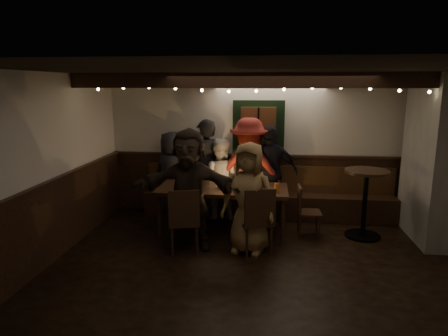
# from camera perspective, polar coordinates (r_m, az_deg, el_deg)

# --- Properties ---
(room) EXTENTS (6.02, 5.01, 2.62)m
(room) POSITION_cam_1_polar(r_m,az_deg,el_deg) (6.59, 15.65, -0.48)
(room) COLOR black
(room) RESTS_ON ground
(dining_table) EXTENTS (2.13, 0.91, 0.92)m
(dining_table) POSITION_cam_1_polar(r_m,az_deg,el_deg) (6.61, -0.22, -3.35)
(dining_table) COLOR black
(dining_table) RESTS_ON ground
(chair_near_left) EXTENTS (0.54, 0.54, 0.98)m
(chair_near_left) POSITION_cam_1_polar(r_m,az_deg,el_deg) (5.83, -5.75, -7.01)
(chair_near_left) COLOR black
(chair_near_left) RESTS_ON ground
(chair_near_right) EXTENTS (0.58, 0.58, 1.00)m
(chair_near_right) POSITION_cam_1_polar(r_m,az_deg,el_deg) (5.78, 4.80, -7.02)
(chair_near_right) COLOR black
(chair_near_right) RESTS_ON ground
(chair_end) EXTENTS (0.39, 0.39, 0.82)m
(chair_end) POSITION_cam_1_polar(r_m,az_deg,el_deg) (6.66, 11.44, -5.59)
(chair_end) COLOR black
(chair_end) RESTS_ON ground
(high_top) EXTENTS (0.70, 0.70, 1.11)m
(high_top) POSITION_cam_1_polar(r_m,az_deg,el_deg) (6.77, 19.54, -3.65)
(high_top) COLOR black
(high_top) RESTS_ON ground
(person_a) EXTENTS (0.90, 0.73, 1.59)m
(person_a) POSITION_cam_1_polar(r_m,az_deg,el_deg) (7.51, -7.40, -0.83)
(person_a) COLOR #212129
(person_a) RESTS_ON ground
(person_b) EXTENTS (0.79, 0.67, 1.82)m
(person_b) POSITION_cam_1_polar(r_m,az_deg,el_deg) (7.36, -2.64, -0.07)
(person_b) COLOR black
(person_b) RESTS_ON ground
(person_c) EXTENTS (0.77, 0.62, 1.48)m
(person_c) POSITION_cam_1_polar(r_m,az_deg,el_deg) (7.30, -0.66, -1.53)
(person_c) COLOR silver
(person_c) RESTS_ON ground
(person_d) EXTENTS (1.22, 0.71, 1.86)m
(person_d) POSITION_cam_1_polar(r_m,az_deg,el_deg) (7.17, 3.57, -0.25)
(person_d) COLOR maroon
(person_d) RESTS_ON ground
(person_e) EXTENTS (1.09, 0.69, 1.73)m
(person_e) POSITION_cam_1_polar(r_m,az_deg,el_deg) (7.24, 6.68, -0.74)
(person_e) COLOR black
(person_e) RESTS_ON ground
(person_f) EXTENTS (1.70, 0.60, 1.81)m
(person_f) POSITION_cam_1_polar(r_m,az_deg,el_deg) (5.96, -5.02, -3.02)
(person_f) COLOR black
(person_f) RESTS_ON ground
(person_g) EXTENTS (0.90, 0.70, 1.64)m
(person_g) POSITION_cam_1_polar(r_m,az_deg,el_deg) (5.80, 3.54, -4.31)
(person_g) COLOR olive
(person_g) RESTS_ON ground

